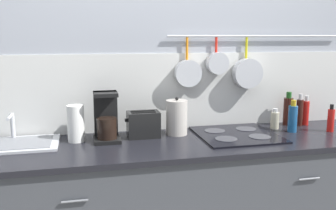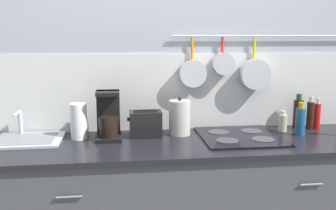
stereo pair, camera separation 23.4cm
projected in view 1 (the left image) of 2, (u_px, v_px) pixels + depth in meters
wall_back at (172, 78)px, 2.71m from camera, size 7.20×0.16×2.60m
cabinet_base at (185, 209)px, 2.50m from camera, size 2.79×0.65×0.87m
countertop at (185, 144)px, 2.42m from camera, size 2.83×0.68×0.03m
sink_basin at (10, 144)px, 2.31m from camera, size 0.58×0.36×0.18m
paper_towel_roll at (76, 123)px, 2.39m from camera, size 0.11×0.11×0.24m
coffee_maker at (106, 120)px, 2.42m from camera, size 0.17×0.21×0.32m
toaster at (143, 124)px, 2.50m from camera, size 0.23×0.14×0.18m
kettle at (177, 117)px, 2.56m from camera, size 0.15×0.15×0.26m
cooktop at (237, 135)px, 2.55m from camera, size 0.52×0.54×0.01m
bottle_hot_sauce at (275, 120)px, 2.73m from camera, size 0.06×0.06×0.15m
bottle_dish_soap at (293, 118)px, 2.63m from camera, size 0.06×0.06×0.23m
bottle_sesame_oil at (288, 110)px, 2.83m from camera, size 0.07×0.07×0.25m
bottle_olive_oil at (300, 112)px, 2.81m from camera, size 0.05×0.05×0.24m
bottle_cooking_wine at (306, 112)px, 2.84m from camera, size 0.05×0.05×0.22m
bottle_vinegar at (331, 120)px, 2.64m from camera, size 0.05×0.05×0.19m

